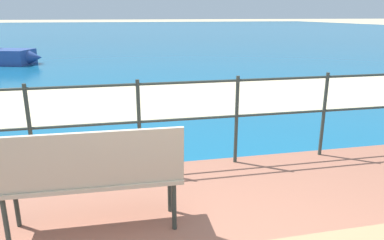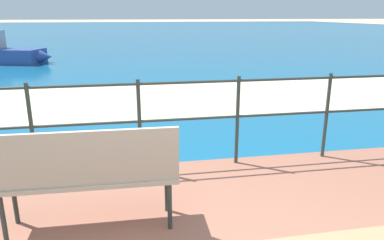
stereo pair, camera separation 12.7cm
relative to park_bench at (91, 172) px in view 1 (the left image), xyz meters
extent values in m
cube|color=#145B84|center=(1.07, 38.76, -0.62)|extent=(90.00, 90.00, 0.01)
cube|color=beige|center=(1.07, 5.11, -0.62)|extent=(54.01, 3.49, 0.01)
cube|color=#BCAD93|center=(0.00, 0.09, -0.11)|extent=(1.51, 0.44, 0.04)
cube|color=#BCAD93|center=(0.00, -0.09, 0.15)|extent=(1.50, 0.10, 0.47)
cylinder|color=#2D3833|center=(0.68, 0.22, -0.33)|extent=(0.04, 0.04, 0.46)
cylinder|color=#2D3833|center=(0.67, -0.08, -0.33)|extent=(0.04, 0.04, 0.46)
cylinder|color=#2D3833|center=(-0.67, 0.25, -0.33)|extent=(0.04, 0.04, 0.46)
cylinder|color=#2D3833|center=(-0.67, -0.05, -0.33)|extent=(0.04, 0.04, 0.46)
cylinder|color=#2D3833|center=(-0.70, 1.21, -0.01)|extent=(0.04, 0.04, 1.10)
cylinder|color=#2D3833|center=(0.48, 1.21, -0.01)|extent=(0.04, 0.04, 1.10)
cylinder|color=#2D3833|center=(1.66, 1.21, -0.01)|extent=(0.04, 0.04, 1.10)
cylinder|color=#2D3833|center=(2.84, 1.21, -0.01)|extent=(0.04, 0.04, 1.10)
cylinder|color=#2D3833|center=(1.07, 1.21, 0.48)|extent=(5.90, 0.03, 0.03)
cylinder|color=#2D3833|center=(1.07, 1.21, 0.04)|extent=(5.90, 0.03, 0.03)
cone|color=#2D478C|center=(-2.63, 11.75, -0.33)|extent=(0.63, 0.63, 0.50)
camera|label=1|loc=(0.24, -2.80, 1.24)|focal=33.75mm
camera|label=2|loc=(0.36, -2.82, 1.24)|focal=33.75mm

